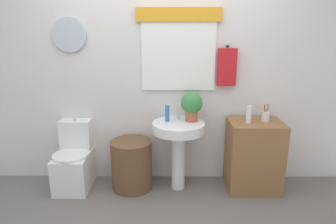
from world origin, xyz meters
TOP-DOWN VIEW (x-y plane):
  - back_wall at (0.00, 1.15)m, footprint 4.40×0.18m
  - toilet at (-0.96, 0.88)m, footprint 0.38×0.51m
  - laundry_hamper at (-0.32, 0.85)m, footprint 0.45×0.45m
  - pedestal_sink at (0.19, 0.85)m, footprint 0.56×0.56m
  - faucet at (0.19, 0.97)m, footprint 0.03×0.03m
  - wooden_cabinet at (1.01, 0.85)m, footprint 0.56×0.44m
  - soap_bottle at (0.07, 0.90)m, footprint 0.05×0.05m
  - potted_plant at (0.33, 0.91)m, footprint 0.23×0.23m
  - lotion_bottle at (0.92, 0.81)m, footprint 0.05×0.05m
  - toothbrush_cup at (1.11, 0.87)m, footprint 0.08×0.08m

SIDE VIEW (x-z plane):
  - laundry_hamper at x=-0.32m, z-range 0.00..0.55m
  - toilet at x=-0.96m, z-range -0.09..0.66m
  - wooden_cabinet at x=1.01m, z-range 0.00..0.78m
  - pedestal_sink at x=0.19m, z-range 0.21..0.97m
  - faucet at x=0.19m, z-range 0.76..0.86m
  - toothbrush_cup at x=1.11m, z-range 0.74..0.92m
  - soap_bottle at x=0.07m, z-range 0.76..0.94m
  - lotion_bottle at x=0.92m, z-range 0.78..0.96m
  - potted_plant at x=0.33m, z-range 0.79..1.10m
  - back_wall at x=0.00m, z-range 0.01..2.61m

